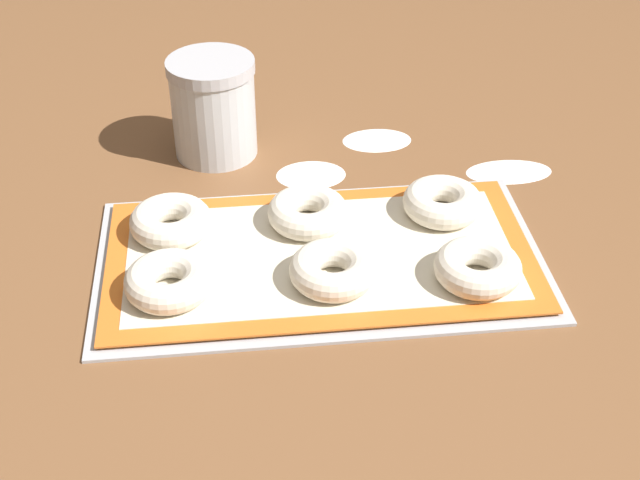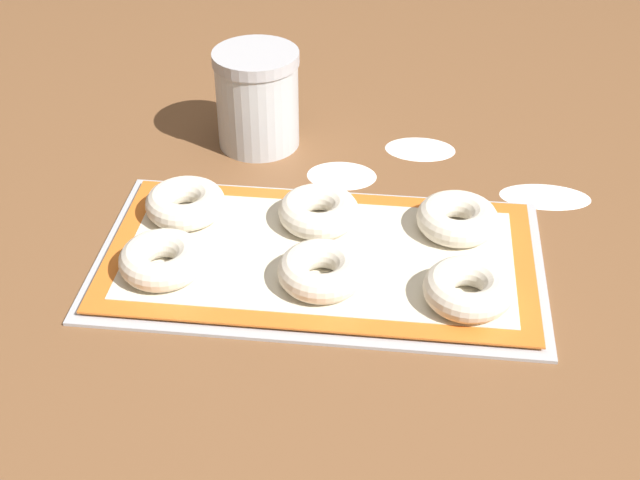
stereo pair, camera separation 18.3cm
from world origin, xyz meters
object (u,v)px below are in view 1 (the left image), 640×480
bagel_back_left (171,221)px  bagel_back_right (443,202)px  baking_tray (320,257)px  flour_canister (213,107)px  bagel_front_center (329,270)px  bagel_back_center (308,212)px  bagel_front_left (169,281)px  bagel_front_right (478,267)px

bagel_back_left → bagel_back_right: (0.33, 0.00, 0.00)m
baking_tray → flour_canister: 0.29m
bagel_front_center → bagel_back_center: same height
bagel_front_left → bagel_back_center: same height
baking_tray → bagel_back_left: bagel_back_left is taller
bagel_front_left → bagel_front_right: (0.34, -0.01, 0.00)m
baking_tray → bagel_back_center: 0.06m
bagel_front_center → flour_canister: 0.34m
baking_tray → bagel_front_left: (-0.17, -0.06, 0.02)m
bagel_back_right → flour_canister: bearing=144.1°
bagel_back_right → flour_canister: size_ratio=0.71×
baking_tray → bagel_back_left: 0.18m
baking_tray → bagel_front_right: 0.18m
bagel_front_center → bagel_back_left: same height
bagel_front_center → baking_tray: bearing=94.2°
bagel_back_left → bagel_front_left: bearing=-89.6°
bagel_back_right → flour_canister: 0.34m
bagel_front_center → bagel_back_center: size_ratio=1.00×
flour_canister → bagel_back_center: bearing=-61.9°
flour_canister → bagel_front_right: bearing=-49.3°
baking_tray → bagel_front_left: bearing=-161.7°
bagel_front_left → bagel_back_left: bearing=90.4°
bagel_front_center → flour_canister: flour_canister is taller
bagel_back_right → baking_tray: bearing=-158.7°
bagel_back_center → baking_tray: bearing=-81.9°
bagel_front_center → bagel_back_center: bearing=96.2°
flour_canister → bagel_back_right: bearing=-35.9°
bagel_back_center → flour_canister: bearing=118.1°
bagel_back_center → bagel_back_right: bearing=1.2°
bagel_front_left → bagel_front_center: same height
bagel_front_right → bagel_back_right: (-0.01, 0.13, 0.00)m
bagel_front_right → bagel_back_right: same height
bagel_back_left → flour_canister: flour_canister is taller
bagel_front_center → bagel_back_left: 0.21m
bagel_front_right → bagel_back_center: size_ratio=1.00×
bagel_back_left → bagel_back_center: (0.16, 0.00, 0.00)m
bagel_front_left → flour_canister: bearing=80.1°
bagel_back_center → bagel_front_left: bearing=-144.8°
bagel_back_left → flour_canister: size_ratio=0.71×
baking_tray → flour_canister: (-0.12, 0.26, 0.07)m
baking_tray → bagel_back_right: bearing=21.3°
bagel_back_center → flour_canister: 0.23m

